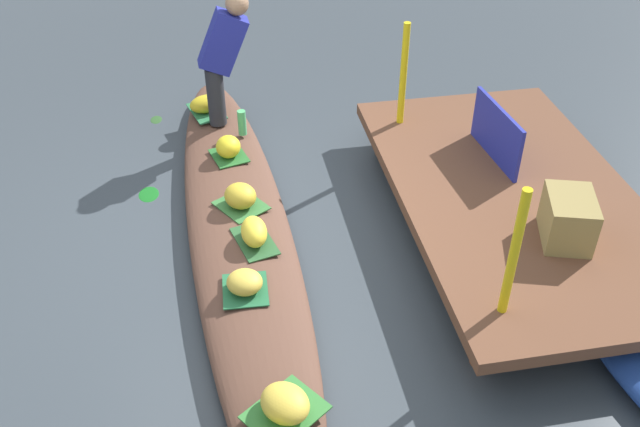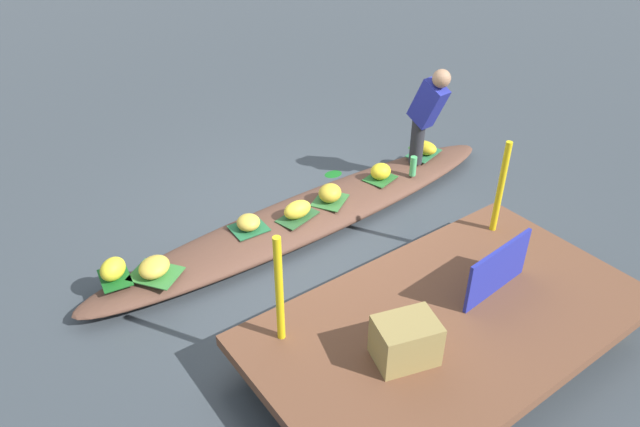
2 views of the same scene
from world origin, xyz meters
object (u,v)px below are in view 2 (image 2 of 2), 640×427
banana_bunch_2 (113,269)px  water_bottle (413,166)px  banana_bunch_0 (424,148)px  banana_bunch_4 (330,193)px  banana_bunch_1 (381,171)px  produce_crate (406,341)px  banana_bunch_6 (154,267)px  market_banner (498,270)px  banana_bunch_5 (297,210)px  vendor_boat (313,214)px  banana_bunch_3 (248,222)px  vendor_person (427,111)px

banana_bunch_2 → water_bottle: bearing=176.4°
banana_bunch_0 → banana_bunch_4: 1.59m
banana_bunch_1 → produce_crate: 2.84m
banana_bunch_2 → water_bottle: size_ratio=1.09×
banana_bunch_6 → produce_crate: size_ratio=0.69×
banana_bunch_6 → water_bottle: (-3.11, 0.05, 0.03)m
market_banner → produce_crate: 1.10m
banana_bunch_5 → market_banner: (-0.57, 2.04, 0.28)m
banana_bunch_1 → banana_bunch_6: bearing=2.2°
vendor_boat → banana_bunch_1: size_ratio=21.57×
banana_bunch_4 → banana_bunch_1: bearing=-177.1°
banana_bunch_0 → banana_bunch_3: banana_bunch_0 is taller
vendor_boat → banana_bunch_2: bearing=-3.6°
banana_bunch_1 → banana_bunch_6: size_ratio=0.79×
market_banner → produce_crate: size_ratio=1.78×
banana_bunch_2 → banana_bunch_3: banana_bunch_2 is taller
banana_bunch_4 → water_bottle: water_bottle is taller
banana_bunch_3 → banana_bunch_6: 1.05m
banana_bunch_4 → market_banner: market_banner is taller
banana_bunch_4 → vendor_person: vendor_person is taller
banana_bunch_6 → banana_bunch_3: bearing=-173.0°
vendor_person → banana_bunch_4: bearing=-0.5°
market_banner → water_bottle: bearing=-121.4°
banana_bunch_6 → banana_bunch_4: bearing=-178.1°
banana_bunch_5 → market_banner: market_banner is taller
banana_bunch_1 → banana_bunch_3: 1.71m
banana_bunch_5 → water_bottle: (-1.56, 0.06, 0.02)m
banana_bunch_4 → water_bottle: 1.11m
banana_bunch_1 → water_bottle: bearing=156.5°
banana_bunch_0 → banana_bunch_6: same height
vendor_person → water_bottle: size_ratio=5.18×
banana_bunch_2 → produce_crate: 2.67m
banana_bunch_1 → banana_bunch_6: 2.75m
banana_bunch_0 → banana_bunch_4: bearing=6.7°
vendor_person → water_bottle: (0.24, 0.11, -0.58)m
banana_bunch_6 → produce_crate: produce_crate is taller
produce_crate → vendor_person: bearing=-136.7°
banana_bunch_1 → banana_bunch_5: size_ratio=0.78×
banana_bunch_0 → produce_crate: bearing=43.0°
banana_bunch_0 → banana_bunch_3: bearing=2.8°
banana_bunch_5 → banana_bunch_6: bearing=0.3°
banana_bunch_0 → vendor_person: vendor_person is taller
water_bottle → vendor_person: bearing=-156.7°
banana_bunch_2 → market_banner: market_banner is taller
vendor_boat → banana_bunch_0: bearing=-177.1°
banana_bunch_6 → water_bottle: 3.11m
market_banner → banana_bunch_3: bearing=-68.4°
banana_bunch_4 → banana_bunch_5: size_ratio=0.87×
water_bottle → banana_bunch_0: bearing=-147.8°
banana_bunch_3 → banana_bunch_4: banana_bunch_4 is taller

